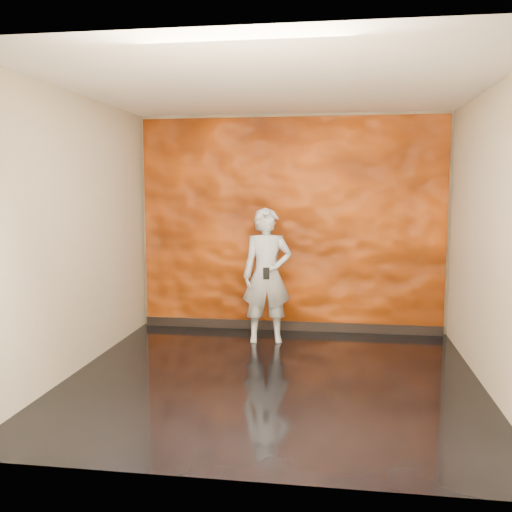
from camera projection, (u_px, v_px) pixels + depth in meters
name	position (u px, v px, depth m)	size (l,w,h in m)	color
room	(273.00, 236.00, 5.44)	(4.02, 4.02, 2.81)	black
feature_wall	(291.00, 225.00, 7.37)	(3.90, 0.06, 2.75)	#E2560D
baseboard	(290.00, 326.00, 7.48)	(3.90, 0.04, 0.12)	black
man	(267.00, 276.00, 6.86)	(0.59, 0.39, 1.62)	#989DA6
phone	(266.00, 273.00, 6.62)	(0.08, 0.02, 0.14)	black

